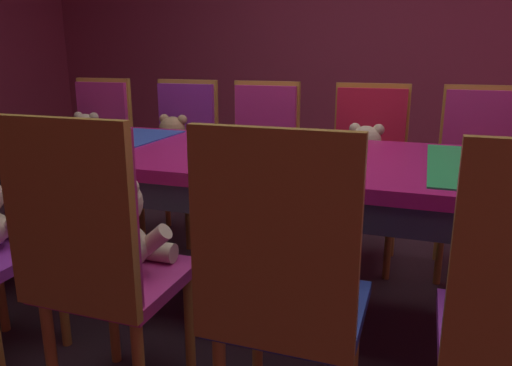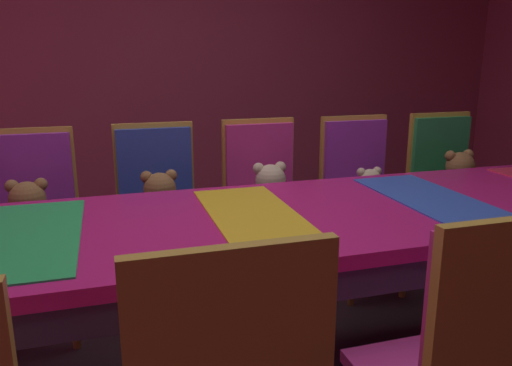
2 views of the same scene
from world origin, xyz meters
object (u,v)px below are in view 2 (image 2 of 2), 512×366
at_px(banquet_table, 254,236).
at_px(chair_left_1, 34,211).
at_px(teddy_left_2, 161,208).
at_px(teddy_left_4, 370,195).
at_px(chair_left_2, 158,200).
at_px(chair_left_4, 358,184).
at_px(teddy_left_1, 30,220).
at_px(chair_left_3, 262,191).
at_px(teddy_right_2, 211,363).
at_px(chair_right_3, 476,359).
at_px(teddy_left_5, 459,183).
at_px(teddy_left_3, 271,198).
at_px(chair_left_5, 443,178).

distance_m(banquet_table, chair_left_1, 1.18).
xyz_separation_m(teddy_left_2, teddy_left_4, (0.01, 1.14, -0.02)).
relative_size(chair_left_2, chair_left_4, 1.00).
relative_size(teddy_left_1, chair_left_3, 0.35).
distance_m(banquet_table, chair_left_2, 0.87).
height_order(banquet_table, chair_left_2, chair_left_2).
relative_size(chair_left_3, teddy_left_4, 3.53).
relative_size(teddy_left_1, teddy_left_2, 1.01).
distance_m(teddy_left_2, chair_left_4, 1.15).
bearing_deg(chair_left_1, teddy_right_2, 21.12).
relative_size(teddy_right_2, chair_right_3, 0.35).
xyz_separation_m(teddy_left_2, teddy_left_5, (0.02, 1.72, 0.01)).
xyz_separation_m(teddy_left_2, teddy_left_3, (-0.01, 0.57, 0.00)).
bearing_deg(teddy_left_1, chair_left_1, 180.00).
bearing_deg(chair_left_3, teddy_left_2, -74.82).
relative_size(banquet_table, chair_left_4, 3.68).
bearing_deg(chair_left_4, teddy_right_2, -38.70).
bearing_deg(chair_left_2, teddy_left_4, 82.13).
bearing_deg(chair_left_2, teddy_left_1, -74.21).
height_order(chair_left_3, chair_left_5, same).
distance_m(chair_left_1, teddy_left_4, 1.74).
bearing_deg(chair_left_1, chair_right_3, 36.20).
relative_size(banquet_table, teddy_left_5, 10.34).
relative_size(teddy_left_2, teddy_left_5, 0.96).
xyz_separation_m(banquet_table, teddy_right_2, (0.65, -0.30, -0.06)).
bearing_deg(chair_left_3, chair_left_5, 88.38).
height_order(teddy_left_1, chair_left_4, chair_left_4).
relative_size(teddy_left_4, chair_left_5, 0.28).
relative_size(chair_left_1, teddy_left_5, 2.81).
relative_size(chair_left_1, chair_left_5, 1.00).
xyz_separation_m(teddy_left_4, chair_right_3, (1.49, -0.55, 0.02)).
xyz_separation_m(teddy_left_3, chair_right_3, (1.51, 0.03, -0.00)).
xyz_separation_m(chair_left_3, chair_right_3, (1.65, 0.03, 0.00)).
bearing_deg(teddy_left_5, chair_left_1, -93.71).
bearing_deg(teddy_left_3, chair_right_3, 0.99).
bearing_deg(banquet_table, chair_left_5, 119.01).
xyz_separation_m(chair_left_1, chair_left_5, (0.00, 2.31, 0.00)).
bearing_deg(chair_right_3, banquet_table, 21.49).
bearing_deg(teddy_left_2, chair_left_3, 105.18).
xyz_separation_m(teddy_left_1, teddy_left_4, (-0.01, 1.73, -0.03)).
distance_m(teddy_left_1, teddy_left_4, 1.73).
bearing_deg(chair_right_3, teddy_left_4, -20.17).
bearing_deg(teddy_right_2, chair_left_1, 21.12).
bearing_deg(teddy_right_2, teddy_left_2, -1.21).
height_order(teddy_left_1, teddy_left_3, same).
distance_m(teddy_left_2, chair_left_3, 0.59).
height_order(chair_left_4, chair_left_5, same).
distance_m(teddy_left_3, teddy_left_4, 0.57).
bearing_deg(banquet_table, teddy_left_5, 114.36).
distance_m(teddy_left_2, teddy_right_2, 1.33).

